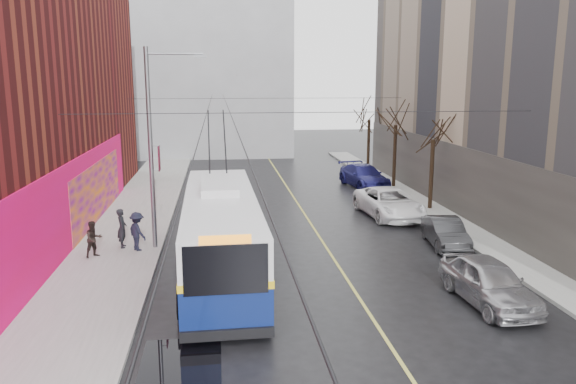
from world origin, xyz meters
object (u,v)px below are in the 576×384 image
pedestrian_b (94,239)px  parked_car_b (445,233)px  streetlight_pole (154,144)px  parked_car_d (364,176)px  following_car (219,188)px  trolleybus (221,232)px  tree_far (369,110)px  parked_car_c (389,203)px  pedestrian_a (122,228)px  tree_mid (396,114)px  parked_car_a (489,282)px  tree_near (434,126)px  pedestrian_c (137,231)px

pedestrian_b → parked_car_b: bearing=-39.0°
parked_car_b → pedestrian_b: pedestrian_b is taller
streetlight_pole → parked_car_d: (13.14, 13.67, -4.05)m
parked_car_d → pedestrian_b: (-15.72, -14.83, 0.14)m
following_car → trolleybus: bearing=-86.4°
tree_far → trolleybus: (-12.32, -23.46, -3.43)m
parked_car_c → pedestrian_a: pedestrian_a is taller
tree_mid → parked_car_a: 21.47m
pedestrian_b → tree_near: bearing=-17.2°
streetlight_pole → parked_car_b: (13.14, -1.11, -4.18)m
trolleybus → parked_car_b: size_ratio=3.25×
tree_far → pedestrian_b: (-17.72, -21.16, -4.21)m
tree_mid → tree_far: tree_mid is taller
tree_far → parked_car_b: (-2.00, -21.11, -4.48)m
tree_far → parked_car_c: 16.03m
pedestrian_b → pedestrian_c: (1.72, 0.73, 0.08)m
trolleybus → following_car: trolleybus is taller
tree_mid → following_car: bearing=-170.3°
streetlight_pole → following_car: size_ratio=2.27×
streetlight_pole → pedestrian_a: 4.13m
following_car → parked_car_c: bearing=-29.0°
tree_near → parked_car_a: 14.73m
streetlight_pole → parked_car_d: 19.39m
pedestrian_a → pedestrian_c: 0.93m
pedestrian_a → tree_far: bearing=-47.1°
pedestrian_a → pedestrian_b: 1.61m
parked_car_c → following_car: size_ratio=1.44×
parked_car_d → streetlight_pole: bearing=-143.4°
trolleybus → parked_car_d: 20.02m
parked_car_d → tree_mid: bearing=-28.0°
parked_car_d → pedestrian_b: size_ratio=3.49×
pedestrian_a → streetlight_pole: bearing=-101.1°
streetlight_pole → trolleybus: streetlight_pole is taller
trolleybus → pedestrian_c: size_ratio=7.52×
parked_car_c → pedestrian_b: bearing=-163.3°
tree_mid → following_car: (-12.38, -2.11, -4.58)m
following_car → pedestrian_c: bearing=-104.3°
parked_car_c → tree_far: bearing=74.0°
parked_car_c → tree_near: bearing=16.8°
following_car → parked_car_b: bearing=-45.7°
parked_car_a → parked_car_d: bearing=83.5°
parked_car_b → pedestrian_c: bearing=-175.8°
streetlight_pole → pedestrian_c: 3.95m
tree_mid → parked_car_b: tree_mid is taller
parked_car_c → following_car: parked_car_c is taller
tree_far → following_car: tree_far is taller
tree_near → trolleybus: (-12.32, -9.46, -3.27)m
parked_car_a → parked_car_b: size_ratio=1.15×
pedestrian_a → pedestrian_c: bearing=-133.3°
trolleybus → pedestrian_b: size_ratio=8.33×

